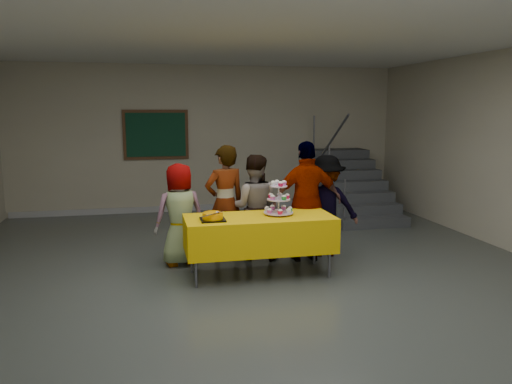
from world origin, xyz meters
TOP-DOWN VIEW (x-y plane):
  - room_shell at (0.00, 0.02)m, footprint 10.00×10.04m
  - bake_table at (0.09, 0.64)m, footprint 1.88×0.78m
  - cupcake_stand at (0.35, 0.68)m, footprint 0.38×0.38m
  - bear_cake at (-0.51, 0.54)m, footprint 0.32×0.36m
  - schoolchild_a at (-0.86, 1.32)m, footprint 0.77×0.59m
  - schoolchild_b at (-0.23, 1.38)m, footprint 0.68×0.54m
  - schoolchild_c at (0.18, 1.37)m, footprint 0.85×0.73m
  - schoolchild_d at (0.89, 1.14)m, footprint 0.99×0.43m
  - schoolchild_e at (1.23, 1.31)m, footprint 1.05×0.75m
  - staircase at (2.70, 4.13)m, footprint 1.30×2.40m
  - noticeboard at (-1.07, 4.96)m, footprint 1.30×0.05m

SIDE VIEW (x-z plane):
  - staircase at x=2.70m, z-range -0.53..1.51m
  - bake_table at x=0.09m, z-range 0.17..0.94m
  - schoolchild_a at x=-0.86m, z-range 0.00..1.40m
  - schoolchild_e at x=1.23m, z-range 0.00..1.46m
  - schoolchild_c at x=0.18m, z-range 0.00..1.49m
  - schoolchild_b at x=-0.23m, z-range 0.00..1.63m
  - bear_cake at x=-0.51m, z-range 0.77..0.89m
  - schoolchild_d at x=0.89m, z-range 0.00..1.68m
  - cupcake_stand at x=0.35m, z-range 0.72..1.17m
  - noticeboard at x=-1.07m, z-range 1.10..2.10m
  - room_shell at x=0.00m, z-range 0.62..3.64m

